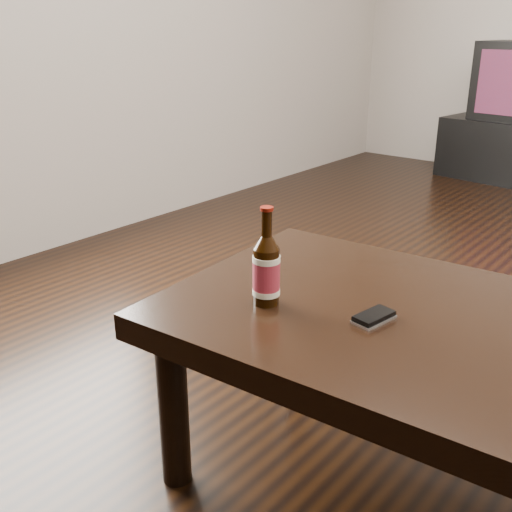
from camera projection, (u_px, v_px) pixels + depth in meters
The scene contains 3 objects.
coffee_table at pixel (445, 352), 1.29m from camera, with size 1.30×0.82×0.47m.
beer_bottle at pixel (266, 270), 1.34m from camera, with size 0.08×0.08×0.23m.
phone at pixel (374, 317), 1.29m from camera, with size 0.07×0.10×0.02m.
Camera 1 is at (0.12, -1.77, 1.07)m, focal length 42.00 mm.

